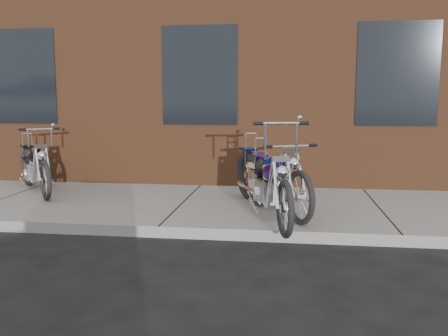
# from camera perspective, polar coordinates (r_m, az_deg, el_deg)

# --- Properties ---
(ground) EXTENTS (120.00, 120.00, 0.00)m
(ground) POSITION_cam_1_polar(r_m,az_deg,el_deg) (6.18, -7.88, -8.34)
(ground) COLOR black
(ground) RESTS_ON ground
(sidewalk) EXTENTS (22.00, 3.00, 0.15)m
(sidewalk) POSITION_cam_1_polar(r_m,az_deg,el_deg) (7.57, -4.88, -4.64)
(sidewalk) COLOR gray
(sidewalk) RESTS_ON ground
(building_brick) EXTENTS (22.00, 10.00, 8.00)m
(building_brick) POSITION_cam_1_polar(r_m,az_deg,el_deg) (13.99, 0.88, 17.41)
(building_brick) COLOR brown
(building_brick) RESTS_ON ground
(chopper_purple) EXTENTS (0.77, 2.36, 1.34)m
(chopper_purple) POSITION_cam_1_polar(r_m,az_deg,el_deg) (6.41, 5.54, -2.35)
(chopper_purple) COLOR black
(chopper_purple) RESTS_ON sidewalk
(chopper_blue) EXTENTS (1.23, 2.26, 1.08)m
(chopper_blue) POSITION_cam_1_polar(r_m,az_deg,el_deg) (6.98, 5.47, -1.37)
(chopper_blue) COLOR black
(chopper_blue) RESTS_ON sidewalk
(chopper_third) EXTENTS (1.51, 1.83, 1.15)m
(chopper_third) POSITION_cam_1_polar(r_m,az_deg,el_deg) (8.93, -21.76, -0.08)
(chopper_third) COLOR black
(chopper_third) RESTS_ON sidewalk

